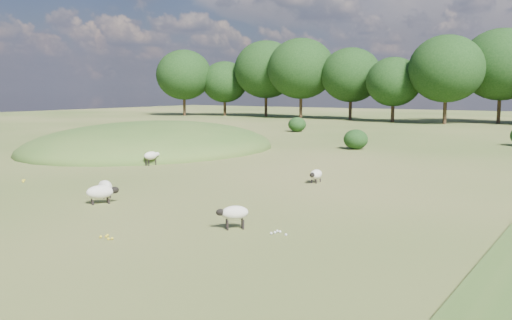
{
  "coord_description": "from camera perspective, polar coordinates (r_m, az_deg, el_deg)",
  "views": [
    {
      "loc": [
        16.32,
        -18.22,
        4.32
      ],
      "look_at": [
        2.0,
        4.0,
        1.0
      ],
      "focal_mm": 40.0,
      "sensor_mm": 36.0,
      "label": 1
    }
  ],
  "objects": [
    {
      "name": "sheep_3",
      "position": [
        17.64,
        -2.22,
        -5.31
      ],
      "size": [
        0.95,
        0.94,
        0.74
      ],
      "rotation": [
        0.0,
        0.0,
        3.91
      ],
      "color": "beige",
      "rests_on": "ground"
    },
    {
      "name": "treeline",
      "position": [
        75.71,
        19.74,
        8.44
      ],
      "size": [
        96.28,
        14.66,
        11.7
      ],
      "color": "black",
      "rests_on": "ground"
    },
    {
      "name": "shrubs",
      "position": [
        48.24,
        13.6,
        2.71
      ],
      "size": [
        23.17,
        14.09,
        1.58
      ],
      "color": "black",
      "rests_on": "ground"
    },
    {
      "name": "mound",
      "position": [
        41.64,
        -10.29,
        1.09
      ],
      "size": [
        16.0,
        20.0,
        4.0
      ],
      "primitive_type": "ellipsoid",
      "color": "#33561E",
      "rests_on": "ground"
    },
    {
      "name": "sheep_5",
      "position": [
        22.26,
        -15.24,
        -3.11
      ],
      "size": [
        1.0,
        1.24,
        0.71
      ],
      "rotation": [
        0.0,
        0.0,
        1.01
      ],
      "color": "beige",
      "rests_on": "ground"
    },
    {
      "name": "sheep_2",
      "position": [
        32.73,
        -10.44,
        0.43
      ],
      "size": [
        0.55,
        1.11,
        0.79
      ],
      "rotation": [
        0.0,
        0.0,
        1.49
      ],
      "color": "beige",
      "rests_on": "ground"
    },
    {
      "name": "sheep_0",
      "position": [
        26.42,
        6.0,
        -1.44
      ],
      "size": [
        0.54,
        1.08,
        0.61
      ],
      "rotation": [
        0.0,
        0.0,
        4.8
      ],
      "color": "beige",
      "rests_on": "ground"
    },
    {
      "name": "ground",
      "position": [
        41.78,
        9.63,
        1.12
      ],
      "size": [
        160.0,
        160.0,
        0.0
      ],
      "primitive_type": "plane",
      "color": "#31551A",
      "rests_on": "ground"
    },
    {
      "name": "sheep_4",
      "position": [
        23.56,
        -14.86,
        -2.58
      ],
      "size": [
        1.21,
        0.95,
        0.69
      ],
      "rotation": [
        0.0,
        0.0,
        2.61
      ],
      "color": "beige",
      "rests_on": "ground"
    }
  ]
}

